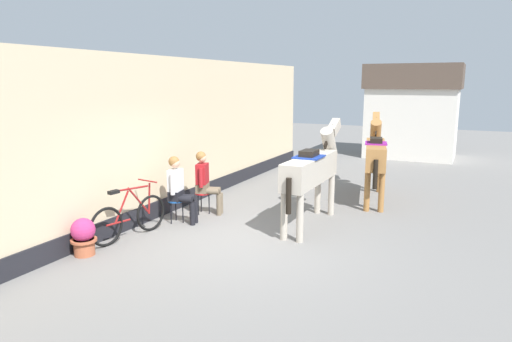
{
  "coord_description": "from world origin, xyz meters",
  "views": [
    {
      "loc": [
        3.62,
        -7.2,
        2.88
      ],
      "look_at": [
        -0.4,
        1.2,
        1.05
      ],
      "focal_mm": 32.2,
      "sensor_mm": 36.0,
      "label": 1
    }
  ],
  "objects": [
    {
      "name": "ground_plane",
      "position": [
        0.0,
        3.0,
        0.0
      ],
      "size": [
        40.0,
        40.0,
        0.0
      ],
      "primitive_type": "plane",
      "color": "slate"
    },
    {
      "name": "pub_facade_wall",
      "position": [
        -2.55,
        1.5,
        1.54
      ],
      "size": [
        0.34,
        14.0,
        3.4
      ],
      "color": "#CCB793",
      "rests_on": "ground_plane"
    },
    {
      "name": "seated_visitor_near",
      "position": [
        -1.74,
        0.34,
        0.78
      ],
      "size": [
        0.61,
        0.48,
        1.39
      ],
      "color": "#194C99",
      "rests_on": "ground_plane"
    },
    {
      "name": "saddled_horse_near",
      "position": [
        0.76,
        1.41,
        1.16
      ],
      "size": [
        0.5,
        3.0,
        2.06
      ],
      "color": "#B2A899",
      "rests_on": "ground_plane"
    },
    {
      "name": "flower_planter_near",
      "position": [
        -2.14,
        -1.85,
        0.33
      ],
      "size": [
        0.43,
        0.43,
        0.64
      ],
      "color": "#A85638",
      "rests_on": "ground_plane"
    },
    {
      "name": "saddled_horse_far",
      "position": [
        1.48,
        3.98,
        1.16
      ],
      "size": [
        0.9,
        2.96,
        2.06
      ],
      "color": "#9E6B38",
      "rests_on": "ground_plane"
    },
    {
      "name": "seated_visitor_far",
      "position": [
        -1.6,
        1.14,
        0.78
      ],
      "size": [
        0.61,
        0.48,
        1.39
      ],
      "color": "red",
      "rests_on": "ground_plane"
    },
    {
      "name": "leaning_bicycle",
      "position": [
        -2.02,
        -0.84,
        0.4
      ],
      "size": [
        0.5,
        1.75,
        1.02
      ],
      "color": "black",
      "rests_on": "ground_plane"
    },
    {
      "name": "distant_cottage",
      "position": [
        1.4,
        11.29,
        1.8
      ],
      "size": [
        3.4,
        2.6,
        3.5
      ],
      "color": "silver",
      "rests_on": "ground_plane"
    }
  ]
}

